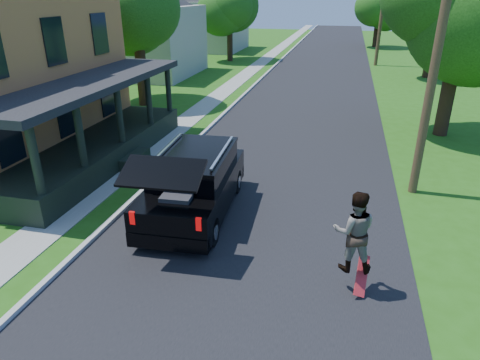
# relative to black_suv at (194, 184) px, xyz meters

# --- Properties ---
(ground) EXTENTS (140.00, 140.00, 0.00)m
(ground) POSITION_rel_black_suv_xyz_m (1.92, -2.93, -0.95)
(ground) COLOR #265B12
(ground) RESTS_ON ground
(street) EXTENTS (8.00, 120.00, 0.02)m
(street) POSITION_rel_black_suv_xyz_m (1.92, 17.07, -0.95)
(street) COLOR black
(street) RESTS_ON ground
(curb) EXTENTS (0.15, 120.00, 0.12)m
(curb) POSITION_rel_black_suv_xyz_m (-2.13, 17.07, -0.95)
(curb) COLOR #AEAEA9
(curb) RESTS_ON ground
(sidewalk) EXTENTS (1.30, 120.00, 0.03)m
(sidewalk) POSITION_rel_black_suv_xyz_m (-3.68, 17.07, -0.95)
(sidewalk) COLOR gray
(sidewalk) RESTS_ON ground
(front_walk) EXTENTS (6.50, 1.20, 0.03)m
(front_walk) POSITION_rel_black_suv_xyz_m (-7.58, 3.07, -0.95)
(front_walk) COLOR gray
(front_walk) RESTS_ON ground
(neighbor_house_mid) EXTENTS (12.78, 12.78, 8.30)m
(neighbor_house_mid) POSITION_rel_black_suv_xyz_m (-11.58, 21.07, 3.24)
(neighbor_house_mid) COLOR #A9A696
(neighbor_house_mid) RESTS_ON ground
(neighbor_house_far) EXTENTS (12.78, 12.78, 8.30)m
(neighbor_house_far) POSITION_rel_black_suv_xyz_m (-11.58, 37.07, 3.24)
(neighbor_house_far) COLOR #A9A696
(neighbor_house_far) RESTS_ON ground
(black_suv) EXTENTS (2.31, 5.42, 2.48)m
(black_suv) POSITION_rel_black_suv_xyz_m (0.00, 0.00, 0.00)
(black_suv) COLOR black
(black_suv) RESTS_ON ground
(skateboarder) EXTENTS (0.96, 0.78, 1.82)m
(skateboarder) POSITION_rel_black_suv_xyz_m (4.42, -2.51, 0.48)
(skateboarder) COLOR black
(skateboarder) RESTS_ON ground
(skateboard) EXTENTS (0.31, 0.72, 0.73)m
(skateboard) POSITION_rel_black_suv_xyz_m (4.69, -2.57, -0.56)
(skateboard) COLOR #A80E14
(skateboard) RESTS_ON ground
(tree_left_mid) EXTENTS (5.23, 5.08, 8.05)m
(tree_left_mid) POSITION_rel_black_suv_xyz_m (-7.23, 11.84, 4.43)
(tree_left_mid) COLOR black
(tree_left_mid) RESTS_ON ground
(tree_left_far) EXTENTS (6.52, 6.29, 7.76)m
(tree_left_far) POSITION_rel_black_suv_xyz_m (-6.81, 29.42, 4.03)
(tree_left_far) COLOR black
(tree_left_far) RESTS_ON ground
(tree_right_far) EXTENTS (5.44, 5.18, 7.18)m
(tree_right_far) POSITION_rel_black_suv_xyz_m (6.88, 44.20, 3.64)
(tree_right_far) COLOR black
(tree_right_far) RESTS_ON ground
(utility_pole_near) EXTENTS (1.63, 0.56, 8.80)m
(utility_pole_near) POSITION_rel_black_suv_xyz_m (6.42, 3.07, 3.60)
(utility_pole_near) COLOR #42331E
(utility_pole_near) RESTS_ON ground
(utility_pole_far) EXTENTS (1.83, 0.33, 9.96)m
(utility_pole_far) POSITION_rel_black_suv_xyz_m (6.42, 29.82, 4.19)
(utility_pole_far) COLOR #42331E
(utility_pole_far) RESTS_ON ground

